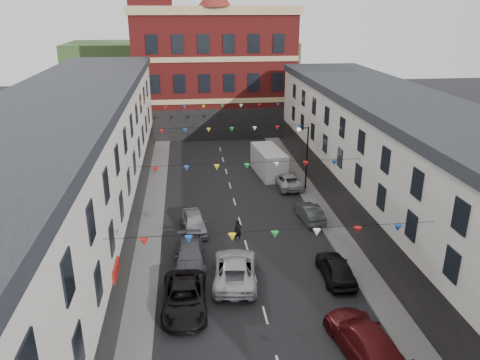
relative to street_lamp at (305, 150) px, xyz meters
name	(u,v)px	position (x,y,z in m)	size (l,w,h in m)	color
ground	(255,276)	(-6.55, -14.00, -3.90)	(160.00, 160.00, 0.00)	black
pavement_left	(146,265)	(-13.45, -12.00, -3.83)	(1.80, 64.00, 0.15)	#605E5B
pavement_right	(350,253)	(0.35, -12.00, -3.83)	(1.80, 64.00, 0.15)	#605E5B
terrace_left	(53,200)	(-18.33, -13.00, 1.44)	(8.40, 56.00, 10.70)	beige
terrace_right	(435,191)	(5.23, -13.00, 0.95)	(8.40, 56.00, 9.70)	silver
civic_building	(213,69)	(-6.55, 23.95, 4.23)	(20.60, 13.30, 18.50)	maroon
clock_tower	(151,15)	(-14.05, 21.00, 11.03)	(5.60, 5.60, 30.00)	maroon
distant_hill	(183,70)	(-10.55, 48.00, 1.10)	(40.00, 14.00, 10.00)	#304A22
street_lamp	(305,150)	(0.00, 0.00, 0.00)	(1.10, 0.36, 6.00)	black
car_left_c	(184,298)	(-10.94, -16.93, -3.17)	(2.44, 5.29, 1.47)	black
car_left_d	(190,255)	(-10.55, -12.11, -3.21)	(1.96, 4.81, 1.40)	#404248
car_left_e	(194,222)	(-10.15, -7.21, -3.19)	(1.70, 4.21, 1.44)	#919499
car_right_c	(364,339)	(-2.31, -21.53, -3.09)	(2.30, 5.65, 1.64)	#501012
car_right_d	(336,268)	(-1.59, -14.87, -3.16)	(1.75, 4.35, 1.48)	black
car_right_e	(309,212)	(-1.05, -6.33, -3.25)	(1.38, 3.97, 1.31)	#414548
car_right_f	(288,180)	(-1.20, 1.00, -3.24)	(2.20, 4.77, 1.32)	#A8AAAD
moving_car	(235,269)	(-7.82, -14.32, -3.13)	(2.59, 5.61, 1.56)	silver
white_van	(269,162)	(-2.37, 4.73, -2.59)	(2.28, 5.93, 2.62)	silver
pedestrian	(238,230)	(-7.05, -9.11, -3.10)	(0.59, 0.39, 1.61)	black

